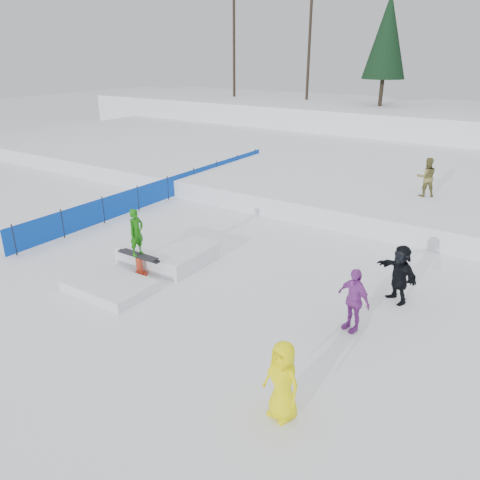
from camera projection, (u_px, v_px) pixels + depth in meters
The scene contains 9 objects.
ground at pixel (186, 295), 13.14m from camera, with size 120.00×120.00×0.00m, color white.
snow_berm at pixel (435, 123), 35.88m from camera, with size 60.00×14.00×2.40m, color white.
snow_midrise at pixel (374, 169), 25.36m from camera, with size 50.00×18.00×0.80m, color white.
safety_fence at pixel (168, 188), 21.36m from camera, with size 0.05×16.00×1.10m.
walker_olive at pixel (426, 177), 19.03m from camera, with size 0.78×0.60×1.60m, color brown.
spectator_purple at pixel (353, 300), 11.22m from camera, with size 0.96×0.40×1.64m, color purple.
spectator_yellow at pixel (283, 381), 8.49m from camera, with size 0.78×0.51×1.60m, color #FFF405.
spectator_dark at pixel (400, 274), 12.54m from camera, with size 1.51×0.48×1.63m, color black.
jib_rail_feature at pixel (153, 259), 14.64m from camera, with size 2.60×4.40×2.11m.
Camera 1 is at (7.67, -8.84, 6.36)m, focal length 35.00 mm.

